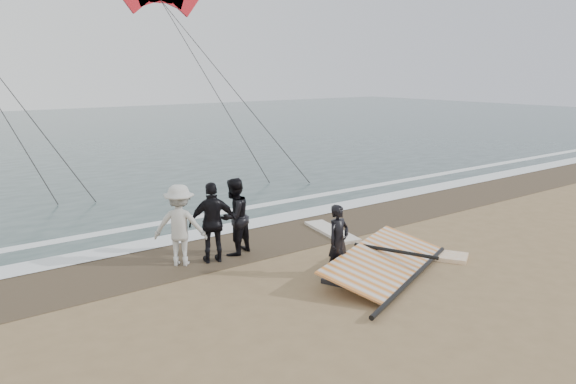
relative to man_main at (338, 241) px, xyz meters
The scene contains 10 objects.
ground 1.95m from the man_main, 45.07° to the right, with size 120.00×120.00×0.00m, color #8C704C.
sea 31.78m from the man_main, 87.74° to the left, with size 120.00×54.00×0.02m, color #233838.
wet_sand 3.57m from the man_main, 68.91° to the left, with size 120.00×2.80×0.01m, color #4C3D2B.
foam_near 4.87m from the man_main, 74.92° to the left, with size 120.00×0.90×0.01m, color white.
foam_far 6.51m from the man_main, 78.84° to the left, with size 120.00×0.45×0.01m, color white.
man_main is the anchor object (origin of this frame).
board_white 2.62m from the man_main, ahead, with size 0.68×2.45×0.10m, color white.
board_cream 3.38m from the man_main, 50.66° to the left, with size 0.59×2.21×0.09m, color silver.
trio_cluster 3.20m from the man_main, 124.17° to the left, with size 2.67×1.35×1.92m.
sail_rig 1.16m from the man_main, 22.79° to the right, with size 4.29×3.14×0.51m.
Camera 1 is at (-9.25, -7.42, 4.47)m, focal length 35.00 mm.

